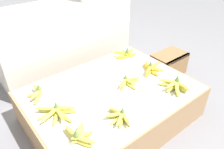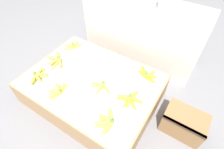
% 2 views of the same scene
% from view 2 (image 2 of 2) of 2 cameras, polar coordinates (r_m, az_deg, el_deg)
% --- Properties ---
extents(ground_plane, '(10.00, 10.00, 0.00)m').
position_cam_2_polar(ground_plane, '(1.81, -5.99, -7.38)').
color(ground_plane, slate).
extents(display_platform, '(1.19, 0.88, 0.27)m').
position_cam_2_polar(display_platform, '(1.70, -6.35, -4.70)').
color(display_platform, '#997551').
rests_on(display_platform, ground_plane).
extents(back_vendor_table, '(1.30, 0.41, 0.70)m').
position_cam_2_polar(back_vendor_table, '(2.06, 9.79, 13.55)').
color(back_vendor_table, beige).
rests_on(back_vendor_table, ground_plane).
extents(wooden_crate, '(0.34, 0.22, 0.22)m').
position_cam_2_polar(wooden_crate, '(1.64, 22.35, -14.41)').
color(wooden_crate, olive).
rests_on(wooden_crate, ground_plane).
extents(banana_bunch_front_left, '(0.14, 0.22, 0.10)m').
position_cam_2_polar(banana_bunch_front_left, '(1.71, -23.13, -0.43)').
color(banana_bunch_front_left, gold).
rests_on(banana_bunch_front_left, display_platform).
extents(banana_bunch_front_midleft, '(0.13, 0.22, 0.08)m').
position_cam_2_polar(banana_bunch_front_midleft, '(1.54, -17.20, -5.12)').
color(banana_bunch_front_midleft, gold).
rests_on(banana_bunch_front_midleft, display_platform).
extents(banana_bunch_front_right, '(0.13, 0.23, 0.11)m').
position_cam_2_polar(banana_bunch_front_right, '(1.31, -1.61, -15.15)').
color(banana_bunch_front_right, gold).
rests_on(banana_bunch_front_right, display_platform).
extents(banana_bunch_middle_left, '(0.24, 0.24, 0.09)m').
position_cam_2_polar(banana_bunch_middle_left, '(1.81, -17.61, 4.54)').
color(banana_bunch_middle_left, gold).
rests_on(banana_bunch_middle_left, display_platform).
extents(banana_bunch_middle_midright, '(0.22, 0.16, 0.08)m').
position_cam_2_polar(banana_bunch_middle_midright, '(1.50, -3.44, -3.92)').
color(banana_bunch_middle_midright, gold).
rests_on(banana_bunch_middle_midright, display_platform).
extents(banana_bunch_middle_right, '(0.23, 0.22, 0.10)m').
position_cam_2_polar(banana_bunch_middle_right, '(1.43, 6.03, -7.89)').
color(banana_bunch_middle_right, gold).
rests_on(banana_bunch_middle_right, display_platform).
extents(banana_bunch_back_left, '(0.13, 0.20, 0.11)m').
position_cam_2_polar(banana_bunch_back_left, '(1.94, -12.74, 9.21)').
color(banana_bunch_back_left, gold).
rests_on(banana_bunch_back_left, display_platform).
extents(banana_bunch_back_right, '(0.21, 0.15, 0.11)m').
position_cam_2_polar(banana_bunch_back_right, '(1.61, 11.43, 0.06)').
color(banana_bunch_back_right, gold).
rests_on(banana_bunch_back_right, display_platform).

